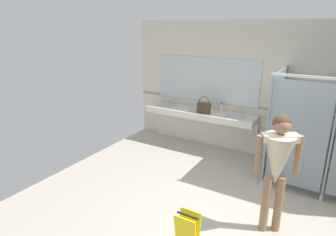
% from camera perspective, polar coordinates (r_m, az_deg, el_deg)
% --- Properties ---
extents(ground_plane, '(7.03, 5.75, 0.10)m').
position_cam_1_polar(ground_plane, '(4.64, 13.82, -19.85)').
color(ground_plane, '#B2A899').
extents(wall_back, '(7.03, 0.12, 2.86)m').
position_cam_1_polar(wall_back, '(6.42, 21.91, 4.74)').
color(wall_back, beige).
rests_on(wall_back, ground_plane).
extents(wall_back_tile_band, '(7.03, 0.01, 0.06)m').
position_cam_1_polar(wall_back_tile_band, '(6.45, 21.42, 1.34)').
color(wall_back_tile_band, '#9E937F').
rests_on(wall_back_tile_band, wall_back).
extents(vanity_counter, '(2.59, 0.60, 0.99)m').
position_cam_1_polar(vanity_counter, '(6.82, 6.49, -0.17)').
color(vanity_counter, silver).
rests_on(vanity_counter, ground_plane).
extents(mirror_panel, '(2.49, 0.02, 1.03)m').
position_cam_1_polar(mirror_panel, '(6.79, 7.51, 7.49)').
color(mirror_panel, silver).
rests_on(mirror_panel, wall_back).
extents(bathroom_stalls, '(1.97, 1.40, 2.03)m').
position_cam_1_polar(bathroom_stalls, '(5.51, 29.80, -2.41)').
color(bathroom_stalls, gray).
rests_on(bathroom_stalls, ground_plane).
extents(person_standing, '(0.55, 0.55, 1.69)m').
position_cam_1_polar(person_standing, '(4.04, 20.80, -7.80)').
color(person_standing, '#8C664C').
rests_on(person_standing, ground_plane).
extents(handbag, '(0.30, 0.11, 0.39)m').
position_cam_1_polar(handbag, '(6.43, 7.09, 2.07)').
color(handbag, '#3F2D1E').
rests_on(handbag, vanity_counter).
extents(soap_dispenser, '(0.07, 0.07, 0.21)m').
position_cam_1_polar(soap_dispenser, '(6.64, 10.55, 2.01)').
color(soap_dispenser, white).
rests_on(soap_dispenser, vanity_counter).
extents(paper_cup, '(0.07, 0.07, 0.11)m').
position_cam_1_polar(paper_cup, '(6.47, 8.43, 1.37)').
color(paper_cup, white).
rests_on(paper_cup, vanity_counter).
extents(wet_floor_sign, '(0.28, 0.19, 0.61)m').
position_cam_1_polar(wet_floor_sign, '(3.79, 3.82, -22.07)').
color(wet_floor_sign, yellow).
rests_on(wet_floor_sign, ground_plane).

